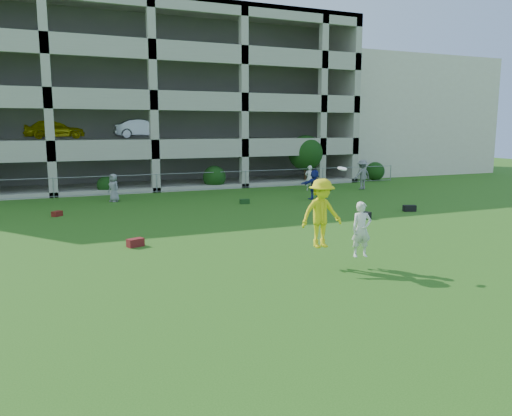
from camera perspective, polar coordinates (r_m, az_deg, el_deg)
name	(u,v)px	position (r m, az deg, el deg)	size (l,w,h in m)	color
ground	(300,272)	(14.20, 5.10, -7.35)	(100.00, 100.00, 0.00)	#235114
stucco_building	(375,117)	(49.68, 13.45, 10.04)	(16.00, 14.00, 10.00)	beige
bystander_c	(114,188)	(28.46, -15.95, 2.24)	(0.75, 0.49, 1.54)	gray
bystander_d	(314,184)	(28.50, 6.69, 2.69)	(1.56, 0.50, 1.69)	navy
bystander_e	(309,178)	(32.53, 6.13, 3.43)	(0.59, 0.39, 1.62)	silver
bystander_f	(362,175)	(33.66, 12.03, 3.75)	(1.25, 0.72, 1.93)	slate
bag_red_a	(135,243)	(17.60, -13.62, -3.86)	(0.55, 0.30, 0.28)	#570F1C
crate_d	(366,215)	(22.87, 12.46, -0.82)	(0.35, 0.35, 0.30)	black
bag_black_e	(409,208)	(25.40, 17.13, -0.03)	(0.60, 0.30, 0.30)	black
bag_red_f	(57,214)	(24.68, -21.79, -0.61)	(0.45, 0.28, 0.24)	#511B0E
bag_green_g	(245,201)	(26.72, -1.31, 0.76)	(0.50, 0.30, 0.25)	#153914
frisbee_contest	(328,216)	(14.51, 8.21, -0.89)	(2.03, 1.12, 2.60)	yellow
parking_garage	(130,101)	(40.25, -14.18, 11.72)	(30.00, 14.00, 12.00)	#9E998C
fence	(157,183)	(31.83, -11.29, 2.83)	(36.06, 0.06, 1.20)	gray
shrub_row	(222,166)	(33.65, -3.89, 4.85)	(34.38, 2.52, 3.50)	#163D11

